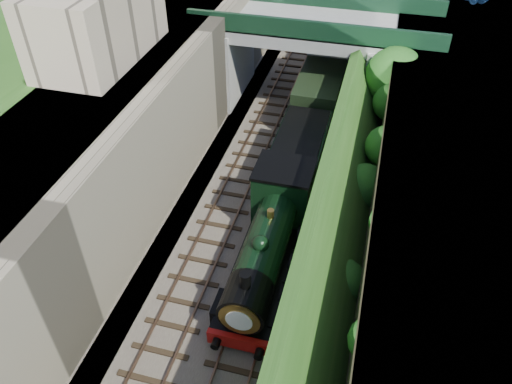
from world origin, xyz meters
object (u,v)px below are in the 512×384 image
Objects in this scene: road_bridge at (323,53)px; locomotive at (269,241)px; tender at (299,156)px; tree at (397,78)px.

locomotive is (0.26, -16.24, -2.18)m from road_bridge.
road_bridge is 2.67× the size of tender.
locomotive is 1.70× the size of tender.
tree reaches higher than tender.
road_bridge reaches higher than tree.
road_bridge reaches higher than locomotive.
tender is at bearing 90.00° from locomotive.
tree is at bearing 47.54° from tender.
locomotive is 7.37m from tender.
tender is at bearing -88.35° from road_bridge.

